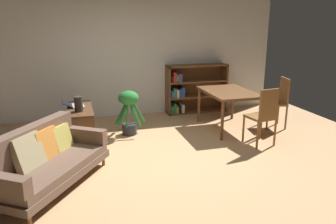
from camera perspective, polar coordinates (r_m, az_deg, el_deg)
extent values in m
plane|color=tan|center=(5.17, -1.63, -8.29)|extent=(8.16, 8.16, 0.00)
cube|color=silver|center=(7.41, -6.94, 9.77)|extent=(6.80, 0.10, 2.70)
cylinder|color=brown|center=(5.08, -11.01, -8.25)|extent=(0.04, 0.04, 0.13)
cylinder|color=brown|center=(3.95, -22.64, -16.70)|extent=(0.04, 0.04, 0.13)
cylinder|color=brown|center=(5.41, -17.11, -7.15)|extent=(0.04, 0.04, 0.13)
cube|color=brown|center=(4.61, -19.53, -9.91)|extent=(1.62, 1.87, 0.10)
cube|color=brown|center=(4.57, -19.64, -8.77)|extent=(1.55, 1.80, 0.10)
cube|color=brown|center=(4.65, -22.85, -5.09)|extent=(1.09, 1.48, 0.44)
cube|color=brown|center=(5.11, -14.38, -3.82)|extent=(0.69, 0.53, 0.21)
cube|color=tan|center=(4.45, -22.89, -6.37)|extent=(0.42, 0.48, 0.44)
cube|color=orange|center=(4.70, -20.12, -5.13)|extent=(0.37, 0.43, 0.41)
cube|color=tan|center=(4.93, -17.91, -4.24)|extent=(0.34, 0.39, 0.36)
cube|color=#56351E|center=(6.68, -14.82, -0.58)|extent=(0.43, 0.04, 0.58)
cube|color=#56351E|center=(5.66, -14.53, -3.52)|extent=(0.43, 0.04, 0.58)
cube|color=#56351E|center=(6.17, -14.69, -1.95)|extent=(0.43, 1.08, 0.04)
cube|color=#56351E|center=(6.09, -14.86, 0.48)|extent=(0.43, 1.12, 0.04)
cube|color=#56351E|center=(6.25, -14.52, -4.27)|extent=(0.43, 1.08, 0.04)
cube|color=silver|center=(6.23, -15.15, 1.06)|extent=(0.23, 0.36, 0.02)
cube|color=black|center=(6.21, -16.91, 1.36)|extent=(0.20, 0.34, 0.10)
cylinder|color=#2D2823|center=(5.84, -15.08, 1.34)|extent=(0.14, 0.14, 0.26)
cylinder|color=slate|center=(5.83, -15.12, 1.83)|extent=(0.08, 0.08, 0.01)
cylinder|color=#333338|center=(6.30, -6.62, -2.91)|extent=(0.27, 0.27, 0.20)
cylinder|color=#287A33|center=(6.25, -5.44, 0.65)|extent=(0.34, 0.12, 0.59)
cylinder|color=#287A33|center=(6.29, -6.19, 0.12)|extent=(0.17, 0.19, 0.46)
cylinder|color=#287A33|center=(6.31, -7.47, 0.24)|extent=(0.18, 0.28, 0.50)
cylinder|color=#287A33|center=(6.23, -7.86, 0.07)|extent=(0.29, 0.14, 0.51)
cylinder|color=#287A33|center=(6.17, -7.58, -0.12)|extent=(0.24, 0.10, 0.49)
cylinder|color=#287A33|center=(6.08, -6.96, 0.34)|extent=(0.11, 0.24, 0.61)
cylinder|color=#287A33|center=(6.11, -5.76, -0.12)|extent=(0.20, 0.27, 0.51)
ellipsoid|color=#287A33|center=(6.14, -6.79, 2.43)|extent=(0.37, 0.37, 0.26)
cylinder|color=brown|center=(6.98, 5.31, 1.13)|extent=(0.06, 0.06, 0.71)
cylinder|color=brown|center=(5.96, 9.28, -1.56)|extent=(0.06, 0.06, 0.71)
cylinder|color=brown|center=(7.29, 11.01, 1.54)|extent=(0.06, 0.06, 0.71)
cylinder|color=brown|center=(6.32, 15.67, -0.95)|extent=(0.06, 0.06, 0.71)
cube|color=brown|center=(6.54, 10.39, 3.34)|extent=(0.87, 1.25, 0.05)
cylinder|color=brown|center=(6.74, 16.65, -1.07)|extent=(0.04, 0.04, 0.47)
cylinder|color=brown|center=(7.06, 15.52, -0.22)|extent=(0.04, 0.04, 0.47)
cylinder|color=brown|center=(6.89, 19.57, -0.95)|extent=(0.04, 0.04, 0.47)
cylinder|color=brown|center=(7.21, 18.34, -0.13)|extent=(0.04, 0.04, 0.47)
cube|color=brown|center=(6.91, 17.69, 1.44)|extent=(0.48, 0.47, 0.04)
cube|color=brown|center=(6.93, 19.32, 3.57)|extent=(0.10, 0.36, 0.49)
cylinder|color=brown|center=(5.98, 12.80, -2.90)|extent=(0.04, 0.04, 0.47)
cylinder|color=brown|center=(6.21, 15.53, -2.40)|extent=(0.04, 0.04, 0.47)
cylinder|color=brown|center=(5.71, 15.08, -3.97)|extent=(0.04, 0.04, 0.47)
cylinder|color=brown|center=(5.94, 17.85, -3.40)|extent=(0.04, 0.04, 0.47)
cube|color=brown|center=(5.88, 15.49, -0.81)|extent=(0.47, 0.47, 0.04)
cube|color=brown|center=(5.68, 16.90, 1.30)|extent=(0.37, 0.09, 0.50)
cube|color=brown|center=(7.48, -0.03, 3.74)|extent=(0.04, 0.36, 1.10)
cube|color=brown|center=(7.96, 9.54, 4.25)|extent=(0.04, 0.36, 1.10)
cube|color=brown|center=(7.60, 5.00, 7.95)|extent=(1.41, 0.36, 0.04)
cube|color=brown|center=(7.82, 4.81, 0.19)|extent=(1.41, 0.36, 0.04)
cube|color=brown|center=(7.84, 4.49, 4.25)|extent=(1.37, 0.04, 1.10)
cube|color=brown|center=(7.73, 4.87, 2.73)|extent=(1.37, 0.34, 0.04)
cube|color=brown|center=(7.66, 4.93, 5.31)|extent=(1.37, 0.34, 0.04)
cube|color=#337F47|center=(7.57, 0.55, 0.51)|extent=(0.06, 0.22, 0.17)
cube|color=#337F47|center=(7.60, 0.99, 0.77)|extent=(0.06, 0.28, 0.22)
cube|color=gold|center=(7.62, 1.39, 0.54)|extent=(0.05, 0.26, 0.15)
cube|color=black|center=(7.64, 1.83, 0.62)|extent=(0.06, 0.29, 0.16)
cube|color=silver|center=(7.65, 2.31, 0.75)|extent=(0.07, 0.28, 0.19)
cube|color=#2D5199|center=(7.50, 0.51, 3.14)|extent=(0.06, 0.28, 0.16)
cube|color=#337F47|center=(7.50, 0.98, 3.34)|extent=(0.06, 0.23, 0.21)
cube|color=silver|center=(7.54, 1.41, 3.28)|extent=(0.05, 0.30, 0.18)
cube|color=#2D5199|center=(7.55, 1.89, 3.32)|extent=(0.05, 0.26, 0.18)
cube|color=#2D5199|center=(7.57, 2.34, 3.51)|extent=(0.06, 0.30, 0.22)
cube|color=black|center=(7.43, 0.44, 5.73)|extent=(0.04, 0.28, 0.14)
cube|color=red|center=(7.44, 0.91, 6.05)|extent=(0.07, 0.30, 0.22)
cube|color=#337F47|center=(7.45, 1.45, 5.84)|extent=(0.05, 0.23, 0.16)
cube|color=#993884|center=(7.48, 1.78, 5.95)|extent=(0.03, 0.27, 0.18)
cube|color=#2D5199|center=(7.48, 2.06, 5.91)|extent=(0.04, 0.25, 0.17)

